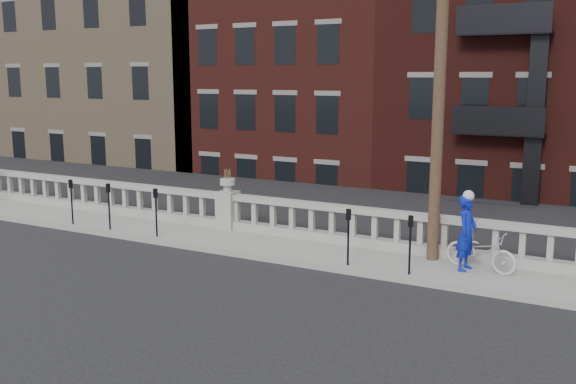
% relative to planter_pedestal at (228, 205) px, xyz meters
% --- Properties ---
extents(ground, '(120.00, 120.00, 0.00)m').
position_rel_planter_pedestal_xyz_m(ground, '(0.00, -3.95, -0.83)').
color(ground, black).
rests_on(ground, ground).
extents(sidewalk, '(32.00, 2.20, 0.15)m').
position_rel_planter_pedestal_xyz_m(sidewalk, '(0.00, -0.95, -0.76)').
color(sidewalk, gray).
rests_on(sidewalk, ground).
extents(balustrade, '(28.00, 0.34, 1.03)m').
position_rel_planter_pedestal_xyz_m(balustrade, '(0.00, 0.00, -0.19)').
color(balustrade, gray).
rests_on(balustrade, sidewalk).
extents(planter_pedestal, '(0.55, 0.55, 1.76)m').
position_rel_planter_pedestal_xyz_m(planter_pedestal, '(0.00, 0.00, 0.00)').
color(planter_pedestal, gray).
rests_on(planter_pedestal, sidewalk).
extents(lower_level, '(80.00, 44.00, 20.80)m').
position_rel_planter_pedestal_xyz_m(lower_level, '(0.56, 19.09, 1.80)').
color(lower_level, '#605E59').
rests_on(lower_level, ground).
extents(utility_pole, '(1.60, 0.28, 10.00)m').
position_rel_planter_pedestal_xyz_m(utility_pole, '(6.20, -0.35, 4.41)').
color(utility_pole, '#422D1E').
rests_on(utility_pole, sidewalk).
extents(parking_meter_a, '(0.10, 0.09, 1.36)m').
position_rel_planter_pedestal_xyz_m(parking_meter_a, '(-4.43, -1.80, 0.17)').
color(parking_meter_a, black).
rests_on(parking_meter_a, sidewalk).
extents(parking_meter_b, '(0.10, 0.09, 1.36)m').
position_rel_planter_pedestal_xyz_m(parking_meter_b, '(-2.93, -1.80, 0.17)').
color(parking_meter_b, black).
rests_on(parking_meter_b, sidewalk).
extents(parking_meter_c, '(0.10, 0.09, 1.36)m').
position_rel_planter_pedestal_xyz_m(parking_meter_c, '(-1.19, -1.80, 0.17)').
color(parking_meter_c, black).
rests_on(parking_meter_c, sidewalk).
extents(parking_meter_d, '(0.10, 0.09, 1.36)m').
position_rel_planter_pedestal_xyz_m(parking_meter_d, '(4.58, -1.80, 0.17)').
color(parking_meter_d, black).
rests_on(parking_meter_d, sidewalk).
extents(parking_meter_e, '(0.10, 0.09, 1.36)m').
position_rel_planter_pedestal_xyz_m(parking_meter_e, '(6.08, -1.80, 0.17)').
color(parking_meter_e, black).
rests_on(parking_meter_e, sidewalk).
extents(bicycle, '(1.81, 1.01, 0.90)m').
position_rel_planter_pedestal_xyz_m(bicycle, '(7.42, -0.69, -0.23)').
color(bicycle, silver).
rests_on(bicycle, sidewalk).
extents(cyclist, '(0.50, 0.69, 1.76)m').
position_rel_planter_pedestal_xyz_m(cyclist, '(7.11, -0.84, 0.20)').
color(cyclist, '#0B1CAB').
rests_on(cyclist, sidewalk).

